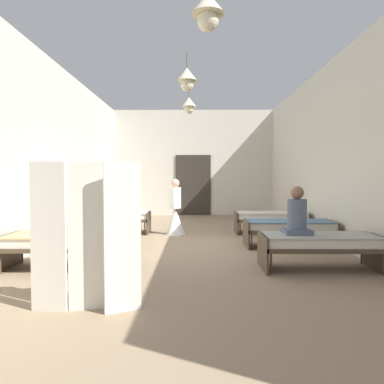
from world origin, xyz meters
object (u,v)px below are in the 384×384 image
(bed_left_row_1, at_px, (95,227))
(patient_seated_primary, at_px, (297,216))
(bed_right_row_1, at_px, (289,227))
(privacy_screen, at_px, (86,237))
(bed_left_row_2, at_px, (115,217))
(bed_left_row_0, at_px, (64,242))
(nurse_near_aisle, at_px, (175,215))
(bed_right_row_0, at_px, (319,243))
(bed_right_row_2, at_px, (271,217))

(bed_left_row_1, relative_size, patient_seated_primary, 2.38)
(bed_right_row_1, distance_m, privacy_screen, 5.03)
(bed_right_row_1, xyz_separation_m, bed_left_row_2, (-4.24, 1.90, 0.00))
(bed_left_row_2, distance_m, privacy_screen, 5.78)
(bed_right_row_1, bearing_deg, privacy_screen, -131.03)
(bed_left_row_1, height_order, bed_left_row_2, same)
(bed_left_row_0, height_order, nurse_near_aisle, nurse_near_aisle)
(bed_right_row_0, distance_m, bed_right_row_1, 1.90)
(bed_right_row_1, relative_size, bed_right_row_2, 1.00)
(bed_left_row_1, xyz_separation_m, nurse_near_aisle, (1.67, 1.65, 0.09))
(bed_right_row_0, bearing_deg, bed_right_row_1, 90.00)
(bed_right_row_0, height_order, privacy_screen, privacy_screen)
(bed_left_row_1, relative_size, nurse_near_aisle, 1.28)
(bed_right_row_0, distance_m, bed_right_row_2, 3.80)
(bed_right_row_1, bearing_deg, bed_left_row_0, -155.87)
(bed_left_row_1, bearing_deg, bed_right_row_2, 24.13)
(bed_right_row_2, bearing_deg, nurse_near_aisle, -174.56)
(bed_right_row_2, bearing_deg, bed_left_row_2, 180.00)
(patient_seated_primary, bearing_deg, bed_left_row_2, 136.29)
(bed_right_row_2, distance_m, nurse_near_aisle, 2.58)
(bed_right_row_0, bearing_deg, nurse_near_aisle, 125.88)
(bed_left_row_0, bearing_deg, bed_right_row_1, 24.13)
(bed_right_row_2, bearing_deg, bed_left_row_1, -155.87)
(bed_right_row_0, relative_size, bed_right_row_1, 1.00)
(bed_left_row_0, relative_size, bed_left_row_2, 1.00)
(bed_left_row_0, bearing_deg, bed_right_row_2, 41.86)
(bed_left_row_0, relative_size, privacy_screen, 1.12)
(bed_left_row_1, relative_size, privacy_screen, 1.12)
(bed_left_row_2, bearing_deg, bed_right_row_2, 0.00)
(bed_right_row_0, bearing_deg, privacy_screen, -150.24)
(bed_left_row_2, height_order, nurse_near_aisle, nurse_near_aisle)
(bed_left_row_0, xyz_separation_m, patient_seated_primary, (3.89, 0.08, 0.43))
(bed_left_row_1, height_order, nurse_near_aisle, nurse_near_aisle)
(bed_left_row_1, relative_size, bed_right_row_1, 1.00)
(bed_left_row_1, xyz_separation_m, privacy_screen, (0.95, -3.78, 0.41))
(nurse_near_aisle, height_order, privacy_screen, privacy_screen)
(bed_left_row_2, height_order, bed_right_row_2, same)
(bed_left_row_1, xyz_separation_m, bed_left_row_2, (0.00, 1.90, 0.00))
(bed_right_row_0, distance_m, privacy_screen, 3.81)
(bed_left_row_1, height_order, privacy_screen, privacy_screen)
(bed_right_row_1, xyz_separation_m, nurse_near_aisle, (-2.57, 1.65, 0.09))
(bed_left_row_2, bearing_deg, bed_left_row_1, -90.00)
(bed_left_row_1, distance_m, nurse_near_aisle, 2.35)
(bed_left_row_0, relative_size, bed_right_row_0, 1.00)
(bed_left_row_0, height_order, bed_right_row_1, same)
(bed_left_row_0, relative_size, patient_seated_primary, 2.38)
(bed_left_row_0, height_order, privacy_screen, privacy_screen)
(nurse_near_aisle, xyz_separation_m, privacy_screen, (-0.72, -5.44, 0.32))
(bed_right_row_2, bearing_deg, bed_right_row_0, -90.00)
(nurse_near_aisle, height_order, patient_seated_primary, nurse_near_aisle)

